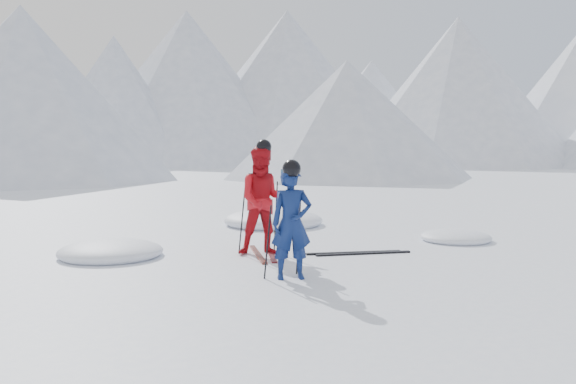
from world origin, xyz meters
name	(u,v)px	position (x,y,z in m)	size (l,w,h in m)	color
ground	(405,251)	(0.00, 0.00, 0.00)	(160.00, 160.00, 0.00)	white
mountain_range	(157,77)	(5.71, 35.31, 6.72)	(106.15, 62.94, 15.53)	#B2BCD1
skier_blue	(292,223)	(-2.81, -0.98, 0.79)	(0.58, 0.38, 1.58)	navy
skier_red	(264,200)	(-2.33, 0.90, 0.94)	(0.91, 0.71, 1.87)	#B80E17
pole_blue_left	(268,242)	(-3.11, -0.83, 0.53)	(0.02, 0.02, 1.05)	black
pole_blue_right	(298,238)	(-2.56, -0.73, 0.53)	(0.02, 0.02, 1.05)	black
pole_red_left	(242,218)	(-2.63, 1.15, 0.62)	(0.02, 0.02, 1.25)	black
pole_red_right	(276,217)	(-2.03, 1.05, 0.62)	(0.02, 0.02, 1.25)	black
ski_worn_left	(258,254)	(-2.45, 0.90, 0.01)	(0.09, 1.70, 0.03)	black
ski_worn_right	(270,253)	(-2.21, 0.90, 0.01)	(0.09, 1.70, 0.03)	black
ski_loose_a	(354,253)	(-0.91, 0.26, 0.01)	(0.09, 1.70, 0.03)	black
ski_loose_b	(363,253)	(-0.81, 0.11, 0.01)	(0.09, 1.70, 0.03)	black
snow_lumps	(261,233)	(-1.32, 3.15, 0.00)	(7.92, 5.62, 0.51)	white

